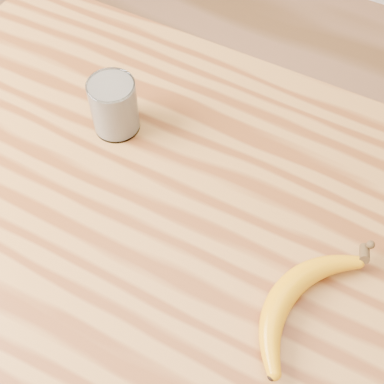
% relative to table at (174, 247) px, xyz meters
% --- Properties ---
extents(table, '(1.20, 0.80, 0.90)m').
position_rel_table_xyz_m(table, '(0.00, 0.00, 0.00)').
color(table, '#A86F31').
rests_on(table, ground).
extents(smoothie_glass, '(0.08, 0.08, 0.11)m').
position_rel_table_xyz_m(smoothie_glass, '(-0.18, 0.11, 0.18)').
color(smoothie_glass, white).
rests_on(smoothie_glass, table).
extents(banana, '(0.18, 0.34, 0.04)m').
position_rel_table_xyz_m(banana, '(0.22, -0.05, 0.15)').
color(banana, orange).
rests_on(banana, table).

